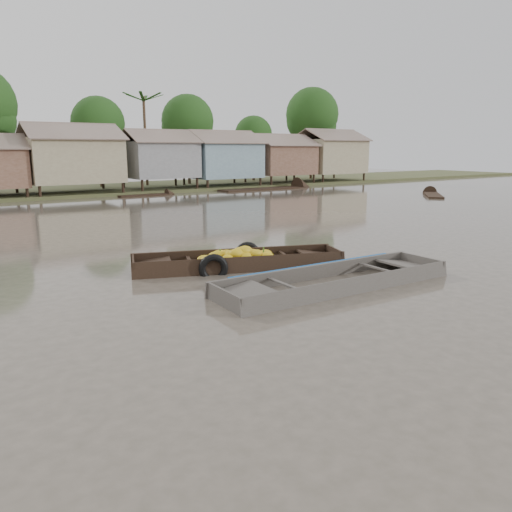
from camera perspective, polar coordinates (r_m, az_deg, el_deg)
ground at (r=12.88m, az=3.67°, el=-3.72°), size 120.00×120.00×0.00m
riverbank at (r=42.95m, az=-20.40°, el=10.86°), size 120.00×12.47×10.22m
banana_boat at (r=15.06m, az=-2.35°, el=-0.60°), size 6.46×3.59×0.90m
viewer_boat at (r=13.26m, az=9.06°, el=-3.19°), size 6.84×2.02×0.55m
distant_boats at (r=38.20m, az=-6.80°, el=6.75°), size 47.17×15.77×0.35m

